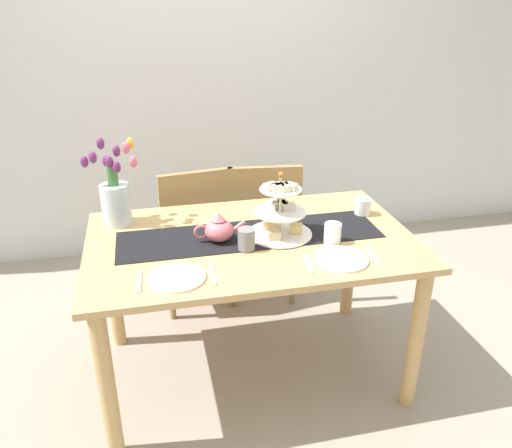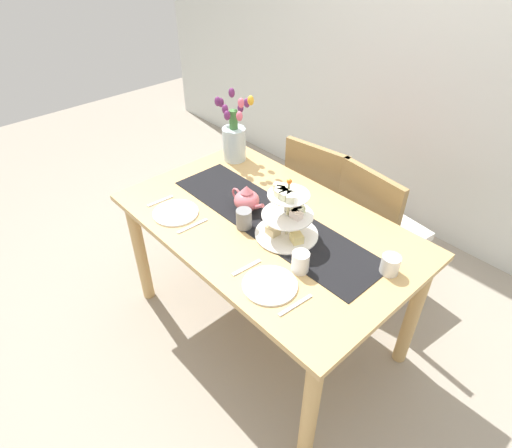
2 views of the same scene
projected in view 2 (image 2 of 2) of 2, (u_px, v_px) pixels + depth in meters
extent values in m
plane|color=gray|center=(265.00, 324.00, 2.58)|extent=(8.00, 8.00, 0.00)
cube|color=silver|center=(453.00, 49.00, 2.62)|extent=(6.00, 0.08, 2.60)
cube|color=tan|center=(267.00, 225.00, 2.12)|extent=(1.49, 0.92, 0.03)
cylinder|color=tan|center=(140.00, 252.00, 2.54)|extent=(0.07, 0.07, 0.74)
cylinder|color=tan|center=(310.00, 412.00, 1.75)|extent=(0.07, 0.07, 0.74)
cylinder|color=tan|center=(240.00, 202.00, 2.96)|extent=(0.07, 0.07, 0.74)
cylinder|color=tan|center=(413.00, 313.00, 2.17)|extent=(0.07, 0.07, 0.74)
cylinder|color=olive|center=(360.00, 226.00, 3.00)|extent=(0.04, 0.04, 0.41)
cylinder|color=olive|center=(316.00, 208.00, 3.19)|extent=(0.04, 0.04, 0.41)
cylinder|color=olive|center=(333.00, 253.00, 2.78)|extent=(0.04, 0.04, 0.41)
cylinder|color=olive|center=(288.00, 231.00, 2.96)|extent=(0.04, 0.04, 0.41)
cube|color=red|center=(327.00, 201.00, 2.84)|extent=(0.48, 0.48, 0.05)
cube|color=olive|center=(314.00, 181.00, 2.58)|extent=(0.42, 0.10, 0.45)
cylinder|color=olive|center=(418.00, 264.00, 2.69)|extent=(0.04, 0.04, 0.41)
cylinder|color=olive|center=(374.00, 235.00, 2.93)|extent=(0.04, 0.04, 0.41)
cylinder|color=olive|center=(379.00, 289.00, 2.53)|extent=(0.04, 0.04, 0.41)
cylinder|color=olive|center=(336.00, 255.00, 2.76)|extent=(0.04, 0.04, 0.41)
cube|color=silver|center=(383.00, 231.00, 2.59)|extent=(0.47, 0.47, 0.05)
cube|color=olive|center=(368.00, 208.00, 2.35)|extent=(0.42, 0.09, 0.45)
cube|color=black|center=(271.00, 220.00, 2.13)|extent=(1.21, 0.32, 0.00)
cylinder|color=beige|center=(288.00, 210.00, 1.95)|extent=(0.01, 0.01, 0.28)
cylinder|color=white|center=(286.00, 234.00, 2.03)|extent=(0.30, 0.30, 0.01)
cylinder|color=white|center=(287.00, 215.00, 1.96)|extent=(0.24, 0.24, 0.01)
cylinder|color=white|center=(289.00, 195.00, 1.90)|extent=(0.19, 0.19, 0.01)
cube|color=#EBD583|center=(297.00, 238.00, 1.97)|extent=(0.07, 0.07, 0.04)
cube|color=#E9B874|center=(291.00, 222.00, 2.06)|extent=(0.08, 0.08, 0.04)
cube|color=beige|center=(273.00, 230.00, 2.01)|extent=(0.06, 0.05, 0.04)
cube|color=silver|center=(296.00, 215.00, 1.93)|extent=(0.06, 0.04, 0.03)
cube|color=silver|center=(296.00, 211.00, 1.95)|extent=(0.06, 0.07, 0.03)
cube|color=beige|center=(298.00, 209.00, 1.97)|extent=(0.05, 0.07, 0.03)
cube|color=beige|center=(296.00, 206.00, 1.99)|extent=(0.04, 0.06, 0.03)
cube|color=silver|center=(288.00, 206.00, 1.99)|extent=(0.06, 0.07, 0.03)
cube|color=beige|center=(280.00, 187.00, 1.91)|extent=(0.07, 0.06, 0.03)
cube|color=beige|center=(282.00, 191.00, 1.89)|extent=(0.07, 0.06, 0.03)
cube|color=beige|center=(281.00, 193.00, 1.87)|extent=(0.05, 0.06, 0.03)
cube|color=beige|center=(286.00, 195.00, 1.86)|extent=(0.04, 0.06, 0.03)
cube|color=#EAE9C6|center=(291.00, 197.00, 1.85)|extent=(0.06, 0.07, 0.03)
sphere|color=orange|center=(289.00, 181.00, 1.85)|extent=(0.02, 0.02, 0.02)
ellipsoid|color=#D66B75|center=(247.00, 200.00, 2.17)|extent=(0.13, 0.13, 0.10)
cone|color=#D66B75|center=(247.00, 189.00, 2.13)|extent=(0.06, 0.06, 0.04)
cylinder|color=#D66B75|center=(259.00, 206.00, 2.11)|extent=(0.07, 0.02, 0.06)
torus|color=#D66B75|center=(236.00, 194.00, 2.21)|extent=(0.07, 0.01, 0.07)
cylinder|color=silver|center=(234.00, 144.00, 2.56)|extent=(0.14, 0.14, 0.20)
cylinder|color=#3D7538|center=(233.00, 120.00, 2.47)|extent=(0.05, 0.05, 0.12)
ellipsoid|color=#E5607A|center=(241.00, 103.00, 2.35)|extent=(0.04, 0.04, 0.06)
ellipsoid|color=yellow|center=(251.00, 100.00, 2.36)|extent=(0.04, 0.04, 0.06)
ellipsoid|color=#6B2860|center=(247.00, 103.00, 2.45)|extent=(0.04, 0.04, 0.06)
ellipsoid|color=#6B2860|center=(241.00, 108.00, 2.50)|extent=(0.04, 0.04, 0.06)
ellipsoid|color=#6B2860|center=(232.00, 93.00, 2.42)|extent=(0.04, 0.04, 0.06)
ellipsoid|color=#6B2860|center=(221.00, 103.00, 2.50)|extent=(0.04, 0.04, 0.06)
ellipsoid|color=#6B2860|center=(218.00, 101.00, 2.42)|extent=(0.04, 0.04, 0.06)
ellipsoid|color=#6B2860|center=(225.00, 109.00, 2.39)|extent=(0.04, 0.04, 0.06)
ellipsoid|color=#6B2860|center=(227.00, 115.00, 2.39)|extent=(0.04, 0.04, 0.06)
ellipsoid|color=#E5607A|center=(239.00, 116.00, 2.35)|extent=(0.04, 0.04, 0.06)
cylinder|color=white|center=(390.00, 265.00, 1.81)|extent=(0.08, 0.08, 0.08)
cylinder|color=white|center=(176.00, 213.00, 2.17)|extent=(0.23, 0.23, 0.01)
cube|color=silver|center=(160.00, 201.00, 2.25)|extent=(0.02, 0.15, 0.01)
cube|color=silver|center=(193.00, 226.00, 2.08)|extent=(0.02, 0.17, 0.01)
cylinder|color=white|center=(270.00, 285.00, 1.76)|extent=(0.23, 0.23, 0.01)
cube|color=silver|center=(247.00, 268.00, 1.85)|extent=(0.03, 0.15, 0.01)
cube|color=silver|center=(295.00, 305.00, 1.68)|extent=(0.03, 0.17, 0.01)
cylinder|color=slate|center=(244.00, 219.00, 2.05)|extent=(0.08, 0.08, 0.09)
cylinder|color=white|center=(300.00, 262.00, 1.81)|extent=(0.08, 0.08, 0.09)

